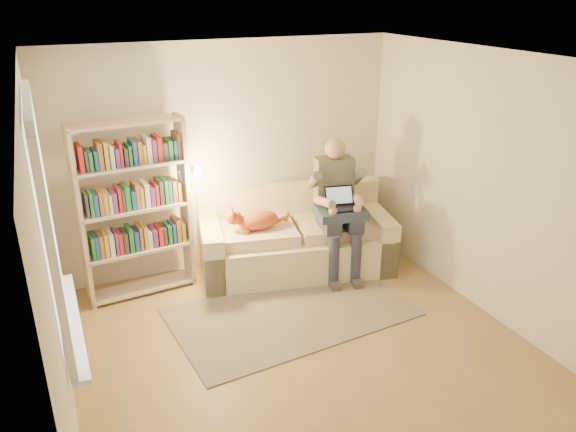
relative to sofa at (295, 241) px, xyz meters
name	(u,v)px	position (x,y,z in m)	size (l,w,h in m)	color
floor	(314,362)	(-0.61, -1.75, -0.34)	(4.50, 4.50, 0.00)	olive
ceiling	(320,64)	(-0.61, -1.75, 2.26)	(4.00, 4.50, 0.02)	white
wall_left	(51,278)	(-2.61, -1.75, 0.96)	(0.02, 4.50, 2.60)	silver
wall_right	(506,194)	(1.39, -1.75, 0.96)	(0.02, 4.50, 2.60)	silver
wall_back	(228,157)	(-0.61, 0.50, 0.96)	(4.00, 0.02, 2.60)	silver
wall_front	(534,406)	(-0.61, -4.00, 0.96)	(4.00, 0.02, 2.60)	silver
window	(56,255)	(-2.56, -1.55, 1.04)	(0.12, 1.52, 1.69)	white
sofa	(295,241)	(0.00, 0.00, 0.00)	(2.34, 1.42, 0.93)	beige
person	(337,200)	(0.41, -0.25, 0.54)	(0.55, 0.75, 1.56)	#696C58
cat	(251,220)	(-0.55, -0.03, 0.37)	(0.73, 0.34, 0.26)	orange
blanket	(343,212)	(0.40, -0.41, 0.45)	(0.54, 0.44, 0.10)	#293948
laptop	(343,202)	(0.41, -0.39, 0.56)	(0.37, 0.35, 0.26)	black
bookshelf	(134,202)	(-1.76, 0.15, 0.72)	(1.29, 0.38, 1.91)	beige
rug	(291,312)	(-0.46, -0.91, -0.33)	(2.39, 1.41, 0.01)	gray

